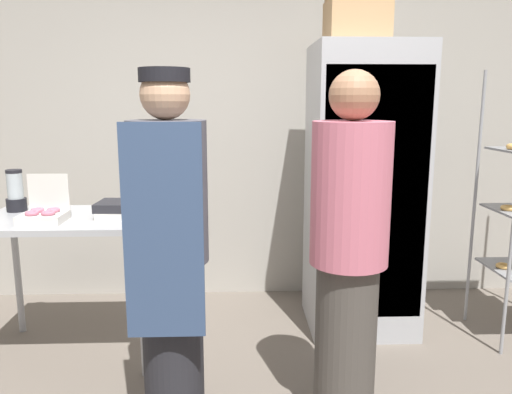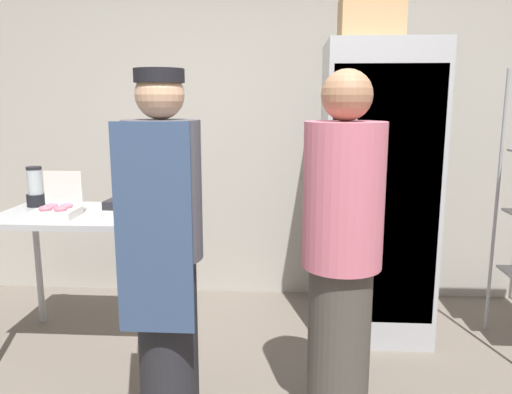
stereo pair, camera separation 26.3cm
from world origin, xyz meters
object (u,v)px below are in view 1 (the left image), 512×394
(donut_box, at_px, (44,214))
(person_baker, at_px, (170,248))
(binder_stack, at_px, (124,209))
(person_customer, at_px, (348,254))
(cardboard_storage_box, at_px, (357,20))
(blender_pitcher, at_px, (16,193))
(refrigerator, at_px, (363,191))

(donut_box, distance_m, person_baker, 1.00)
(binder_stack, bearing_deg, person_customer, -32.57)
(person_baker, bearing_deg, person_customer, -3.96)
(cardboard_storage_box, bearing_deg, binder_stack, -166.53)
(cardboard_storage_box, bearing_deg, donut_box, -166.17)
(blender_pitcher, distance_m, cardboard_storage_box, 2.43)
(cardboard_storage_box, distance_m, person_customer, 1.67)
(refrigerator, xyz_separation_m, blender_pitcher, (-2.26, -0.16, 0.03))
(binder_stack, relative_size, cardboard_storage_box, 0.82)
(blender_pitcher, height_order, person_customer, person_customer)
(refrigerator, xyz_separation_m, person_baker, (-1.17, -1.05, -0.08))
(person_customer, bearing_deg, person_baker, 176.04)
(donut_box, height_order, binder_stack, donut_box)
(refrigerator, height_order, blender_pitcher, refrigerator)
(refrigerator, height_order, person_customer, refrigerator)
(person_customer, bearing_deg, binder_stack, 147.43)
(refrigerator, distance_m, blender_pitcher, 2.26)
(refrigerator, height_order, person_baker, refrigerator)
(blender_pitcher, bearing_deg, person_customer, -26.28)
(cardboard_storage_box, xyz_separation_m, person_customer, (-0.26, -1.12, -1.21))
(refrigerator, xyz_separation_m, person_customer, (-0.34, -1.11, -0.10))
(donut_box, relative_size, person_baker, 0.15)
(donut_box, bearing_deg, person_customer, -21.74)
(donut_box, relative_size, person_customer, 0.16)
(cardboard_storage_box, bearing_deg, person_customer, -102.94)
(cardboard_storage_box, relative_size, person_baker, 0.23)
(binder_stack, distance_m, person_baker, 0.80)
(refrigerator, distance_m, cardboard_storage_box, 1.11)
(cardboard_storage_box, bearing_deg, blender_pitcher, -175.48)
(refrigerator, relative_size, person_baker, 1.13)
(refrigerator, distance_m, donut_box, 2.03)
(donut_box, bearing_deg, cardboard_storage_box, 13.83)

